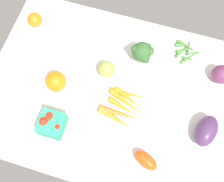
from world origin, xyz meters
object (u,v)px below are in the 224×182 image
(bell_pepper_orange, at_px, (56,82))
(heirloom_tomato_orange, at_px, (35,20))
(roma_tomato, at_px, (146,160))
(broccoli_head, at_px, (143,52))
(okra_pile, at_px, (187,50))
(eggplant, at_px, (206,131))
(red_onion_near_basket, at_px, (221,74))
(heirloom_tomato_green, at_px, (107,69))
(carrot_bunch, at_px, (123,108))
(berry_basket, at_px, (52,124))

(bell_pepper_orange, xyz_separation_m, heirloom_tomato_orange, (-0.20, 0.26, -0.01))
(roma_tomato, xyz_separation_m, broccoli_head, (-0.12, 0.41, 0.04))
(heirloom_tomato_orange, distance_m, broccoli_head, 0.50)
(roma_tomato, relative_size, broccoli_head, 0.89)
(okra_pile, relative_size, eggplant, 1.10)
(bell_pepper_orange, height_order, red_onion_near_basket, bell_pepper_orange)
(okra_pile, bearing_deg, heirloom_tomato_green, -145.91)
(red_onion_near_basket, bearing_deg, bell_pepper_orange, -160.13)
(carrot_bunch, height_order, berry_basket, berry_basket)
(okra_pile, relative_size, broccoli_head, 1.32)
(okra_pile, relative_size, carrot_bunch, 0.74)
(eggplant, height_order, broccoli_head, broccoli_head)
(berry_basket, height_order, heirloom_tomato_green, berry_basket)
(okra_pile, xyz_separation_m, bell_pepper_orange, (-0.48, -0.32, 0.04))
(berry_basket, relative_size, red_onion_near_basket, 1.21)
(heirloom_tomato_green, distance_m, broccoli_head, 0.16)
(bell_pepper_orange, bearing_deg, roma_tomato, -24.52)
(heirloom_tomato_green, distance_m, heirloom_tomato_orange, 0.40)
(eggplant, relative_size, heirloom_tomato_green, 1.79)
(berry_basket, distance_m, heirloom_tomato_orange, 0.49)
(eggplant, bearing_deg, heirloom_tomato_green, -95.91)
(carrot_bunch, bearing_deg, broccoli_head, 87.06)
(berry_basket, height_order, red_onion_near_basket, same)
(bell_pepper_orange, relative_size, broccoli_head, 0.80)
(okra_pile, xyz_separation_m, berry_basket, (-0.43, -0.49, 0.03))
(heirloom_tomato_orange, bearing_deg, eggplant, -18.95)
(eggplant, xyz_separation_m, berry_basket, (-0.57, -0.14, -0.00))
(roma_tomato, bearing_deg, carrot_bunch, -29.37)
(berry_basket, bearing_deg, heirloom_tomato_green, 64.85)
(bell_pepper_orange, distance_m, heirloom_tomato_orange, 0.33)
(heirloom_tomato_green, bearing_deg, berry_basket, -115.15)
(red_onion_near_basket, height_order, heirloom_tomato_green, red_onion_near_basket)
(carrot_bunch, bearing_deg, heirloom_tomato_green, 129.72)
(berry_basket, distance_m, heirloom_tomato_green, 0.31)
(carrot_bunch, distance_m, heirloom_tomato_orange, 0.56)
(eggplant, height_order, berry_basket, eggplant)
(heirloom_tomato_green, bearing_deg, eggplant, -17.58)
(roma_tomato, height_order, broccoli_head, broccoli_head)
(red_onion_near_basket, relative_size, heirloom_tomato_orange, 1.20)
(okra_pile, height_order, heirloom_tomato_green, heirloom_tomato_green)
(red_onion_near_basket, bearing_deg, carrot_bunch, -144.41)
(eggplant, distance_m, red_onion_near_basket, 0.25)
(roma_tomato, bearing_deg, heirloom_tomato_green, -28.49)
(okra_pile, xyz_separation_m, broccoli_head, (-0.18, -0.10, 0.06))
(bell_pepper_orange, bearing_deg, okra_pile, 33.69)
(bell_pepper_orange, bearing_deg, heirloom_tomato_orange, 128.02)
(berry_basket, xyz_separation_m, heirloom_tomato_green, (0.13, 0.28, 0.00))
(berry_basket, relative_size, heirloom_tomato_orange, 1.45)
(roma_tomato, relative_size, heirloom_tomato_green, 1.34)
(berry_basket, xyz_separation_m, broccoli_head, (0.26, 0.39, 0.03))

